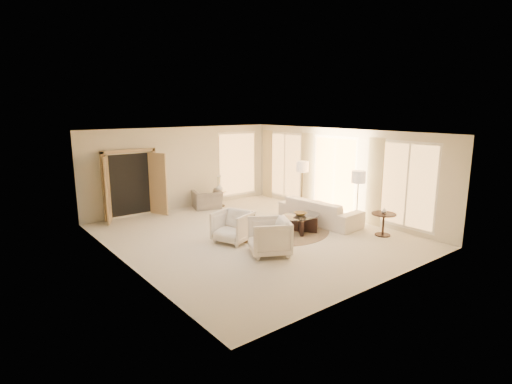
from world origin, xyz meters
TOP-DOWN VIEW (x-y plane):
  - room at (0.00, 0.00)m, footprint 7.04×8.04m
  - windows_right at (3.45, 0.10)m, footprint 0.10×6.40m
  - window_back_corner at (2.30, 3.95)m, footprint 1.70×0.10m
  - curtains_right at (3.40, 1.00)m, footprint 0.06×5.20m
  - french_doors at (-1.90, 3.82)m, footprint 1.95×0.66m
  - area_rug at (0.86, -0.00)m, footprint 3.13×3.13m
  - sofa at (2.34, -0.26)m, footprint 1.20×2.62m
  - armchair_left at (-0.74, -0.08)m, footprint 1.07×1.11m
  - armchair_right at (-0.57, -1.36)m, footprint 1.19×1.22m
  - accent_chair at (0.59, 3.40)m, footprint 1.09×0.86m
  - coffee_table at (1.24, -0.54)m, footprint 1.37×1.37m
  - end_table at (2.79, -2.18)m, footprint 0.66×0.66m
  - side_table at (1.11, 3.40)m, footprint 0.47×0.47m
  - floor_lamp_near at (2.90, 1.09)m, footprint 0.41×0.41m
  - floor_lamp_far at (2.90, -1.20)m, footprint 0.40×0.40m
  - bowl at (1.24, -0.54)m, footprint 0.38×0.38m
  - end_vase at (2.79, -2.18)m, footprint 0.19×0.19m
  - side_vase at (1.11, 3.40)m, footprint 0.28×0.28m

SIDE VIEW (x-z plane):
  - area_rug at x=0.86m, z-range 0.00..0.01m
  - coffee_table at x=1.24m, z-range 0.06..0.54m
  - side_table at x=1.11m, z-range 0.06..0.60m
  - sofa at x=2.34m, z-range 0.00..0.74m
  - accent_chair at x=0.59m, z-range 0.00..0.84m
  - end_table at x=2.79m, z-range 0.12..0.74m
  - armchair_left at x=-0.74m, z-range 0.00..0.90m
  - armchair_right at x=-0.57m, z-range 0.00..0.95m
  - bowl at x=1.24m, z-range 0.48..0.56m
  - side_vase at x=1.11m, z-range 0.54..0.81m
  - end_vase at x=2.79m, z-range 0.62..0.78m
  - french_doors at x=-1.90m, z-range -0.01..2.15m
  - curtains_right at x=3.40m, z-range 0.00..2.60m
  - windows_right at x=3.45m, z-range 0.15..2.55m
  - window_back_corner at x=2.30m, z-range 0.15..2.55m
  - room at x=0.00m, z-range -0.02..2.81m
  - floor_lamp_far at x=2.90m, z-range 0.58..2.23m
  - floor_lamp_near at x=2.90m, z-range 0.60..2.29m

